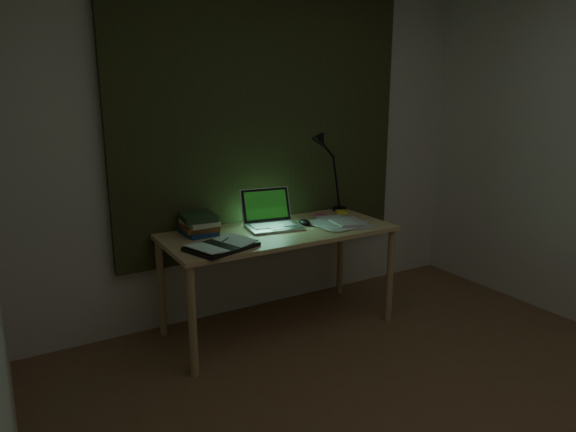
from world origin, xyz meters
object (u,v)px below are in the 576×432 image
Objects in this scene: book_stack at (199,224)px; desk_lamp at (340,173)px; desk at (279,280)px; open_textbook at (221,246)px; laptop at (274,210)px; loose_papers at (337,224)px.

desk_lamp is (1.17, 0.08, 0.23)m from book_stack.
desk is 4.00× the size of open_textbook.
open_textbook is 1.54× the size of book_stack.
desk_lamp reaches higher than open_textbook.
desk_lamp is at bearing 21.25° from desk.
loose_papers is (0.42, -0.14, -0.12)m from laptop.
book_stack reaches higher than loose_papers.
open_textbook is at bearing -146.43° from laptop.
laptop reaches higher than desk.
laptop reaches higher than open_textbook.
laptop is 0.50m from book_stack.
desk is 2.61× the size of desk_lamp.
open_textbook is 1.15× the size of loose_papers.
loose_papers is (0.90, 0.09, -0.01)m from open_textbook.
open_textbook reaches higher than loose_papers.
loose_papers is (0.41, -0.08, 0.36)m from desk.
open_textbook is at bearing -90.18° from book_stack.
laptop is 1.19× the size of loose_papers.
open_textbook is (-0.49, -0.18, 0.36)m from desk.
desk is 0.55m from loose_papers.
laptop reaches higher than book_stack.
desk is at bearing -75.49° from laptop.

